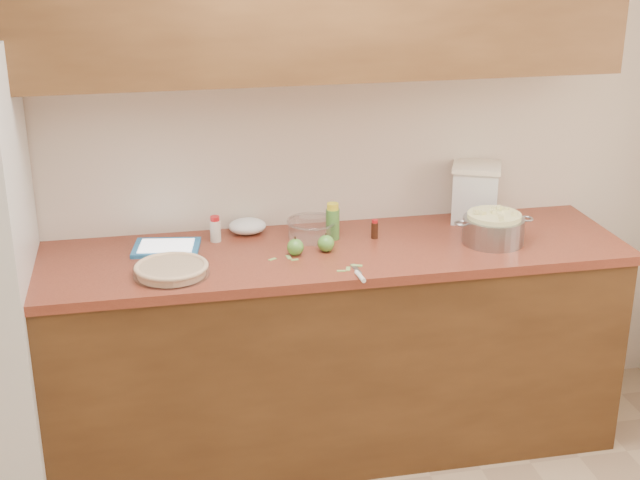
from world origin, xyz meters
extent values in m
plane|color=beige|center=(0.00, 1.80, 1.30)|extent=(3.60, 0.00, 3.60)
cube|color=#563418|center=(0.00, 1.48, 0.44)|extent=(2.60, 0.65, 0.88)
cube|color=#9A462A|center=(0.00, 1.48, 0.90)|extent=(2.64, 0.68, 0.04)
cylinder|color=silver|center=(-0.56, 1.32, 0.94)|extent=(0.29, 0.29, 0.04)
cylinder|color=beige|center=(-0.56, 1.32, 0.94)|extent=(0.26, 0.26, 0.03)
torus|color=beige|center=(-0.56, 1.32, 0.96)|extent=(0.28, 0.28, 0.02)
cylinder|color=gray|center=(0.77, 1.41, 0.97)|extent=(0.26, 0.26, 0.11)
torus|color=gray|center=(0.63, 1.41, 1.02)|extent=(0.06, 0.06, 0.01)
torus|color=gray|center=(0.91, 1.41, 1.02)|extent=(0.06, 0.06, 0.01)
cylinder|color=#F4ECA4|center=(0.77, 1.41, 0.99)|extent=(0.22, 0.22, 0.12)
cube|color=silver|center=(0.80, 1.70, 1.04)|extent=(0.25, 0.25, 0.24)
cube|color=#F8E8C6|center=(0.80, 1.70, 1.17)|extent=(0.27, 0.27, 0.02)
cube|color=#236CA8|center=(-0.57, 1.60, 0.93)|extent=(0.30, 0.24, 0.02)
cube|color=white|center=(-0.57, 1.60, 0.94)|extent=(0.24, 0.19, 0.00)
cube|color=gray|center=(0.14, 1.24, 0.92)|extent=(0.03, 0.10, 0.00)
cylinder|color=white|center=(0.13, 1.14, 0.93)|extent=(0.02, 0.09, 0.02)
cylinder|color=#4C8C38|center=(0.12, 1.59, 0.98)|extent=(0.06, 0.06, 0.13)
cylinder|color=yellow|center=(0.12, 1.59, 1.06)|extent=(0.05, 0.05, 0.03)
cylinder|color=beige|center=(-0.36, 1.66, 0.97)|extent=(0.05, 0.05, 0.09)
cylinder|color=red|center=(-0.36, 1.66, 1.02)|extent=(0.04, 0.04, 0.02)
cylinder|color=black|center=(0.30, 1.56, 0.95)|extent=(0.03, 0.03, 0.07)
cylinder|color=red|center=(0.30, 1.56, 1.00)|extent=(0.03, 0.03, 0.01)
cylinder|color=silver|center=(0.04, 1.61, 0.96)|extent=(0.21, 0.21, 0.08)
torus|color=silver|center=(0.04, 1.61, 1.00)|extent=(0.22, 0.22, 0.01)
ellipsoid|color=white|center=(-0.22, 1.72, 0.95)|extent=(0.20, 0.19, 0.07)
sphere|color=#509335|center=(-0.06, 1.43, 0.95)|extent=(0.07, 0.07, 0.07)
cylinder|color=#3F2D19|center=(-0.06, 1.43, 0.99)|extent=(0.01, 0.01, 0.01)
sphere|color=#509335|center=(0.07, 1.45, 0.95)|extent=(0.07, 0.07, 0.07)
cylinder|color=#3F2D19|center=(0.07, 1.45, 1.00)|extent=(0.01, 0.01, 0.01)
cube|color=#8AB457|center=(-0.08, 1.38, 0.92)|extent=(0.03, 0.02, 0.00)
cube|color=#8AB457|center=(0.15, 1.27, 0.92)|extent=(0.05, 0.03, 0.00)
cube|color=#8AB457|center=(-0.16, 1.40, 0.92)|extent=(0.04, 0.03, 0.00)
cube|color=#8AB457|center=(0.08, 1.23, 0.92)|extent=(0.03, 0.02, 0.00)
cube|color=#8AB457|center=(-0.10, 1.41, 0.92)|extent=(0.02, 0.04, 0.00)
cube|color=#8AB457|center=(0.11, 1.24, 0.92)|extent=(0.03, 0.04, 0.00)
camera|label=1|loc=(-0.64, -1.86, 2.25)|focal=50.00mm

